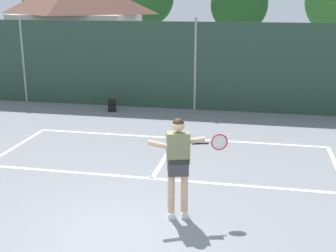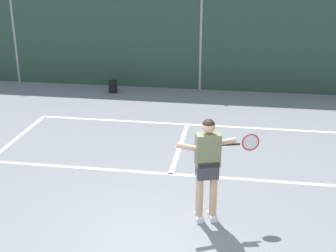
% 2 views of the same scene
% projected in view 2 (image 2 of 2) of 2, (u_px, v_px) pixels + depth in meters
% --- Properties ---
extents(ground_plane, '(120.00, 120.00, 0.00)m').
position_uv_depth(ground_plane, '(147.00, 243.00, 7.38)').
color(ground_plane, slate).
extents(court_markings, '(8.30, 11.10, 0.01)m').
position_uv_depth(court_markings, '(155.00, 221.00, 7.97)').
color(court_markings, white).
rests_on(court_markings, ground).
extents(chainlink_fence, '(26.09, 0.09, 3.21)m').
position_uv_depth(chainlink_fence, '(201.00, 44.00, 15.16)').
color(chainlink_fence, '#284233').
rests_on(chainlink_fence, ground).
extents(tennis_player, '(1.36, 0.56, 1.85)m').
position_uv_depth(tennis_player, '(208.00, 161.00, 7.64)').
color(tennis_player, silver).
rests_on(tennis_player, ground).
extents(backpack_black, '(0.32, 0.31, 0.46)m').
position_uv_depth(backpack_black, '(113.00, 87.00, 15.27)').
color(backpack_black, black).
rests_on(backpack_black, ground).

